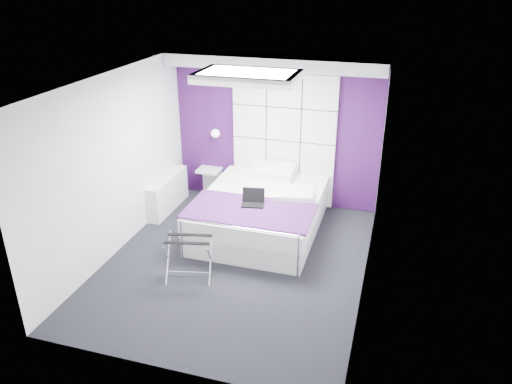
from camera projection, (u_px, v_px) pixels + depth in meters
The scene contains 15 objects.
floor at pixel (236, 262), 7.18m from camera, with size 4.40×4.40×0.00m, color black.
ceiling at pixel (233, 81), 6.11m from camera, with size 4.40×4.40×0.00m, color white.
wall_back at pixel (276, 131), 8.57m from camera, with size 3.60×3.60×0.00m, color silver.
wall_left at pixel (115, 165), 7.12m from camera, with size 4.40×4.40×0.00m, color silver.
wall_right at pixel (372, 195), 6.18m from camera, with size 4.40×4.40×0.00m, color silver.
accent_wall at pixel (276, 131), 8.56m from camera, with size 3.58×0.02×2.58m, color #381046.
soffit at pixel (273, 63), 7.85m from camera, with size 3.58×0.50×0.20m, color silver.
headboard at pixel (284, 140), 8.53m from camera, with size 1.80×0.08×2.30m, color silver, non-canonical shape.
skylight at pixel (248, 76), 6.65m from camera, with size 1.36×0.86×0.12m, color white, non-canonical shape.
wall_lamp at pixel (216, 133), 8.75m from camera, with size 0.15×0.15×0.15m, color white.
radiator at pixel (168, 193), 8.63m from camera, with size 0.22×1.20×0.60m, color silver.
bed at pixel (261, 211), 7.91m from camera, with size 1.87×2.26×0.79m.
nightstand at pixel (209, 170), 9.05m from camera, with size 0.42×0.32×0.05m, color silver.
luggage_rack at pixel (189, 258), 6.73m from camera, with size 0.60×0.44×0.59m.
laptop at pixel (254, 200), 7.44m from camera, with size 0.33×0.24×0.24m.
Camera 1 is at (2.03, -5.79, 3.88)m, focal length 35.00 mm.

